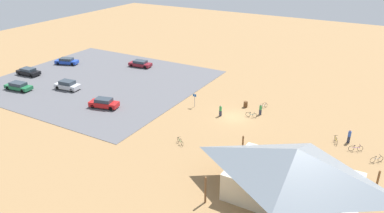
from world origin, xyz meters
The scene contains 20 objects.
ground centered at (0.00, 0.00, 0.00)m, with size 160.00×160.00×0.00m, color #937047.
parking_lot_asphalt centered at (26.91, -1.71, 0.03)m, with size 35.10×32.18×0.05m, color #56565B.
bike_pavilion centered at (-12.19, 14.09, 3.13)m, with size 14.29×9.43×5.61m.
trash_bin centered at (-0.13, -4.09, 0.45)m, with size 0.60×0.60×0.90m, color brown.
lot_sign centered at (6.58, -0.32, 1.41)m, with size 0.56×0.08×2.20m.
bicycle_green_yard_center centered at (2.69, 10.24, 0.34)m, with size 1.42×0.96×0.77m.
bicycle_white_front_row centered at (-2.63, -5.06, 0.35)m, with size 0.73×1.52×0.78m.
bicycle_teal_yard_left centered at (-2.19, -1.19, 0.37)m, with size 1.67×0.48×0.78m.
bicycle_purple_yard_front centered at (-16.36, 1.39, 0.37)m, with size 1.57×0.85×0.87m.
bicycle_silver_trailside centered at (-18.76, 2.84, 0.37)m, with size 1.28×1.16×0.85m.
bicycle_yellow_near_porch centered at (-13.95, 0.50, 0.37)m, with size 0.68×1.58×0.84m.
car_green_by_curb centered at (35.73, 8.23, 0.71)m, with size 4.94×2.30×1.32m.
car_black_back_corner centered at (40.67, 2.37, 0.72)m, with size 4.64×2.14×1.34m.
car_silver_aisle_side centered at (28.75, 3.95, 0.79)m, with size 4.49×2.33×1.52m.
car_blue_near_entry centered at (39.59, -5.96, 0.71)m, with size 4.85×3.11×1.31m.
car_red_inner_stall centered at (18.25, 6.64, 0.77)m, with size 4.65×2.70×1.45m.
car_maroon_mid_lot centered at (25.57, -12.05, 0.69)m, with size 4.68×2.35×1.27m.
visitor_at_bikes centered at (-2.98, -2.64, 0.86)m, with size 0.40×0.39×1.65m.
visitor_crossing_yard centered at (-15.30, -0.28, 0.96)m, with size 0.36×0.36×1.82m.
visitor_near_lot centered at (1.83, 0.59, 0.89)m, with size 0.39×0.40×1.70m.
Camera 1 is at (-18.09, 43.80, 22.67)m, focal length 34.30 mm.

